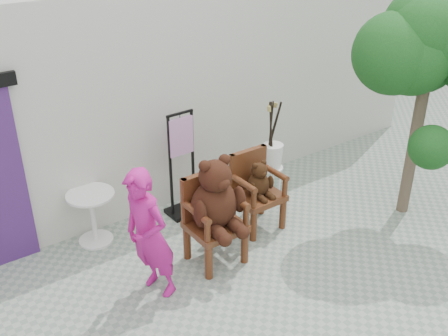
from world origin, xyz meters
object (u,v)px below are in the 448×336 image
stool_bucket (273,155)px  tree (429,51)px  display_stand (182,176)px  chair_small (256,185)px  chair_big (215,205)px  person (149,235)px  cafe_table (92,212)px

stool_bucket → tree: tree is taller
display_stand → chair_small: bearing=-54.1°
chair_big → person: bearing=-172.5°
tree → person: bearing=172.9°
cafe_table → tree: bearing=-25.2°
chair_big → display_stand: size_ratio=0.92×
display_stand → stool_bucket: (1.34, -0.31, 0.06)m
chair_big → tree: size_ratio=0.46×
person → cafe_table: size_ratio=2.27×
person → cafe_table: (-0.11, 1.34, -0.36)m
person → tree: bearing=66.6°
person → stool_bucket: 2.70m
display_stand → chair_big: bearing=-104.2°
cafe_table → stool_bucket: (2.62, -0.40, 0.20)m
cafe_table → tree: size_ratio=0.23×
person → display_stand: bearing=120.6°
tree → chair_small: bearing=154.8°
chair_small → display_stand: size_ratio=0.69×
stool_bucket → cafe_table: bearing=171.4°
chair_big → cafe_table: 1.64m
person → cafe_table: person is taller
person → stool_bucket: size_ratio=1.10×
chair_small → person: size_ratio=0.66×
chair_small → tree: tree is taller
chair_small → person: 1.87m
cafe_table → display_stand: 1.29m
chair_small → tree: 2.71m
display_stand → tree: (2.56, -1.72, 1.70)m
chair_big → person: (-0.93, -0.12, 0.02)m
chair_big → person: 0.94m
display_stand → person: bearing=-135.0°
chair_big → display_stand: 1.18m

